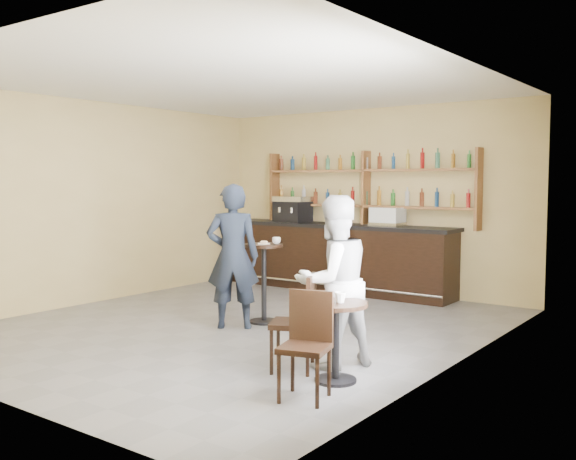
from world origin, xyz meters
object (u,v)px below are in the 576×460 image
Objects in this scene: cafe_table at (336,342)px; pedestal_table at (264,283)px; espresso_machine at (293,209)px; pastry_case at (388,217)px; bar_counter at (336,257)px; chair_west at (292,323)px; patron_second at (334,282)px; chair_south at (304,347)px; man_main at (233,256)px.

pedestal_table is at bearing 143.12° from cafe_table.
espresso_machine reaches higher than pastry_case.
cafe_table is (3.70, -4.42, -1.03)m from espresso_machine.
bar_counter reaches higher than chair_west.
espresso_machine is 5.28m from patron_second.
chair_west is 0.88m from chair_south.
pastry_case is 0.52× the size of chair_west.
patron_second is (1.45, -4.00, -0.45)m from pastry_case.
chair_west is 0.55× the size of patron_second.
bar_counter is at bearing 101.66° from pedestal_table.
espresso_machine reaches higher than bar_counter.
cafe_table is (2.74, -4.42, -0.21)m from bar_counter.
patron_second is at bearing 124.66° from cafe_table.
chair_west reaches higher than cafe_table.
pastry_case reaches higher than bar_counter.
chair_west is at bearing 174.81° from cafe_table.
bar_counter is 2.45× the size of patron_second.
bar_counter is 3.33m from man_main.
man_main reaches higher than pastry_case.
pedestal_table is at bearing -160.59° from chair_west.
patron_second reaches higher than espresso_machine.
pedestal_table is 2.71m from cafe_table.
espresso_machine is 0.60× the size of pedestal_table.
man_main reaches higher than bar_counter.
patron_second is at bearing -41.80° from espresso_machine.
cafe_table is (1.75, -4.42, -0.95)m from pastry_case.
chair_south is (3.75, -5.02, -0.94)m from espresso_machine.
man_main is (-0.56, -3.28, -0.39)m from pastry_case.
chair_west is at bearing -9.99° from patron_second.
espresso_machine is 5.47m from chair_west.
pastry_case reaches higher than chair_south.
espresso_machine is at bearing 129.91° from cafe_table.
espresso_machine is at bearing 180.00° from bar_counter.
chair_west is (2.19, -4.37, -0.10)m from bar_counter.
espresso_machine is at bearing -170.57° from chair_west.
espresso_machine is at bearing 118.72° from pedestal_table.
man_main is 2.14m from patron_second.
pastry_case is at bearing 81.44° from pedestal_table.
man_main reaches higher than cafe_table.
bar_counter is at bearing -123.53° from patron_second.
pedestal_table is 0.60× the size of patron_second.
pastry_case is 2.94m from pedestal_table.
espresso_machine is 0.36× the size of patron_second.
pedestal_table is at bearing -103.11° from pastry_case.
bar_counter is at bearing 7.78° from espresso_machine.
pedestal_table is 1.39× the size of cafe_table.
cafe_table is 0.72m from patron_second.
bar_counter is 4.70m from patron_second.
pedestal_table is 0.65m from man_main.
pastry_case is at bearing 0.00° from bar_counter.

